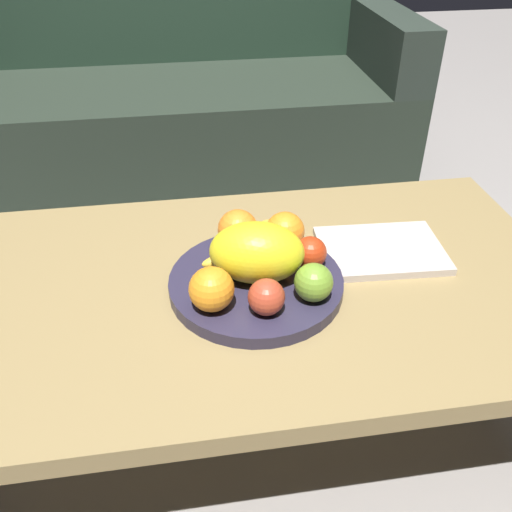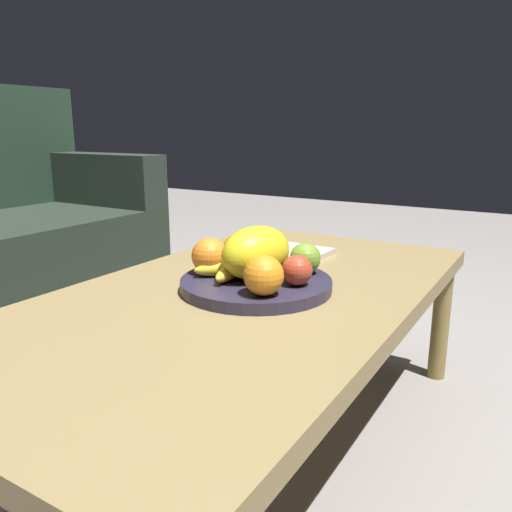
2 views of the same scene
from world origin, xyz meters
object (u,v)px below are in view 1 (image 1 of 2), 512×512
Objects in this scene: fruit_bowl at (256,283)px; orange_back at (240,229)px; coffee_table at (245,298)px; apple_left at (310,252)px; apple_front at (266,297)px; couch at (176,100)px; melon_large_front at (257,253)px; orange_front at (211,289)px; orange_right at (285,232)px; banana_bunch at (245,249)px; magazine at (381,250)px; apple_right at (314,282)px.

orange_back is at bearing 97.61° from fruit_bowl.
coffee_table is 0.06m from fruit_bowl.
apple_front is at bearing -131.05° from apple_left.
fruit_bowl is at bearing -85.15° from couch.
orange_front is (-0.09, -0.07, -0.02)m from melon_large_front.
melon_large_front is at bearing -167.93° from apple_left.
orange_right is 0.09m from orange_back.
coffee_table is at bearing -93.21° from orange_back.
apple_left reaches higher than coffee_table.
fruit_bowl is 1.98× the size of banana_bunch.
melon_large_front is 0.69× the size of magazine.
apple_front is at bearing -144.48° from magazine.
couch reaches higher than apple_front.
orange_right reaches higher than apple_front.
couch reaches higher than orange_right.
magazine is (0.16, 0.05, -0.05)m from apple_left.
apple_right is 0.28× the size of magazine.
orange_back is at bearing 176.25° from magazine.
orange_right reaches higher than apple_right.
melon_large_front is 0.11m from orange_back.
apple_left is (0.04, -0.07, -0.01)m from orange_right.
orange_front is 0.18m from apple_right.
apple_right reaches higher than fruit_bowl.
orange_front is at bearing -120.22° from banana_bunch.
apple_front is at bearing -85.16° from orange_back.
orange_front is at bearing -141.23° from fruit_bowl.
orange_front is 1.14× the size of apple_right.
couch is 5.19× the size of fruit_bowl.
magazine is (0.27, 0.07, -0.07)m from melon_large_front.
orange_front is 0.98× the size of orange_back.
melon_large_front reaches higher than fruit_bowl.
fruit_bowl is 0.28m from magazine.
melon_large_front is at bearing 90.73° from apple_front.
apple_right reaches higher than apple_front.
orange_front is at bearing 163.98° from apple_front.
apple_right is at bearing -137.83° from magazine.
magazine is at bearing 17.25° from apple_left.
couch is 21.49× the size of orange_front.
apple_right is at bearing -39.57° from melon_large_front.
orange_front and orange_right have the same top height.
coffee_table is 3.88× the size of fruit_bowl.
apple_right is at bearing 15.15° from apple_front.
couch is 21.03× the size of orange_back.
coffee_table is 0.12m from melon_large_front.
apple_left is at bearing -35.01° from orange_back.
banana_bunch is at bearing 102.77° from melon_large_front.
couch reaches higher than orange_back.
coffee_table is 0.16m from apple_left.
orange_back is (0.07, 0.18, 0.00)m from orange_front.
apple_front reaches higher than banana_bunch.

